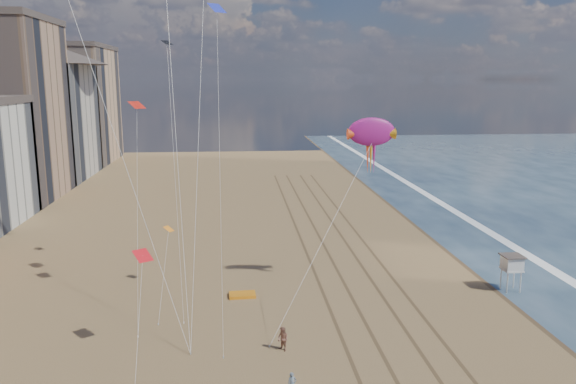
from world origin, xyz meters
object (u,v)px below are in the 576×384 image
Objects in this scene: grounded_kite at (242,295)px; show_kite at (371,132)px; lifeguard_stand at (512,263)px; kite_flyer_a at (292,384)px; kite_flyer_b at (283,339)px.

show_kite reaches higher than grounded_kite.
kite_flyer_a is (-21.81, -15.58, -1.86)m from lifeguard_stand.
show_kite is 13.24× the size of kite_flyer_a.
lifeguard_stand is at bearing 76.57° from kite_flyer_b.
lifeguard_stand is 1.44× the size of grounded_kite.
show_kite is 23.59m from kite_flyer_a.
grounded_kite is 1.58× the size of kite_flyer_a.
show_kite is at bearing 0.39° from grounded_kite.
kite_flyer_a is (2.85, -16.45, 0.61)m from grounded_kite.
kite_flyer_a is at bearing -144.46° from lifeguard_stand.
kite_flyer_b is (-0.08, 5.84, 0.15)m from kite_flyer_a.
grounded_kite is 18.51m from show_kite.
lifeguard_stand is at bearing 26.88° from kite_flyer_a.
grounded_kite is 10.99m from kite_flyer_b.
lifeguard_stand is 1.89× the size of kite_flyer_b.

